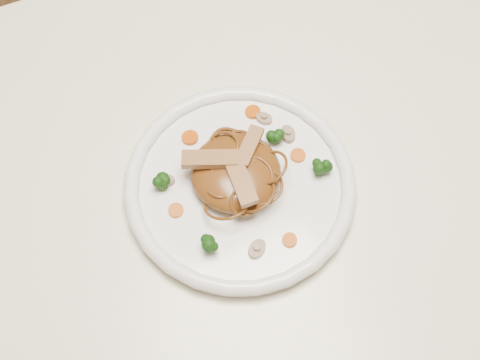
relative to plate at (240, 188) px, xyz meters
name	(u,v)px	position (x,y,z in m)	size (l,w,h in m)	color
ground	(262,306)	(0.07, 0.04, -0.76)	(4.00, 4.00, 0.00)	brown
table	(275,182)	(0.07, 0.04, -0.11)	(1.20, 0.80, 0.75)	white
plate	(240,188)	(0.00, 0.00, 0.00)	(0.30, 0.30, 0.02)	white
noodle_mound	(236,172)	(0.00, 0.01, 0.03)	(0.12, 0.12, 0.04)	brown
chicken_a	(249,146)	(0.03, 0.03, 0.05)	(0.06, 0.02, 0.01)	#9E744A
chicken_b	(210,159)	(-0.03, 0.03, 0.05)	(0.07, 0.02, 0.01)	#9E744A
chicken_c	(241,180)	(0.00, -0.01, 0.05)	(0.07, 0.02, 0.01)	#9E744A
broccoli_0	(274,135)	(0.07, 0.04, 0.02)	(0.02, 0.02, 0.03)	#17440E
broccoli_1	(162,182)	(-0.09, 0.04, 0.02)	(0.03, 0.03, 0.03)	#17440E
broccoli_2	(210,243)	(-0.07, -0.07, 0.02)	(0.03, 0.03, 0.03)	#17440E
broccoli_3	(321,165)	(0.10, -0.02, 0.02)	(0.03, 0.03, 0.03)	#17440E
carrot_0	(253,112)	(0.06, 0.09, 0.01)	(0.02, 0.02, 0.01)	#C14A07
carrot_1	(176,210)	(-0.09, 0.00, 0.01)	(0.02, 0.02, 0.01)	#C14A07
carrot_2	(298,155)	(0.09, 0.01, 0.01)	(0.02, 0.02, 0.01)	#C14A07
carrot_3	(190,138)	(-0.03, 0.09, 0.01)	(0.02, 0.02, 0.01)	#C14A07
carrot_4	(290,240)	(0.03, -0.10, 0.01)	(0.02, 0.02, 0.01)	#C14A07
mushroom_0	(257,249)	(-0.02, -0.09, 0.01)	(0.03, 0.03, 0.01)	gray
mushroom_1	(288,134)	(0.09, 0.04, 0.01)	(0.03, 0.03, 0.01)	gray
mushroom_2	(166,180)	(-0.09, 0.04, 0.01)	(0.02, 0.02, 0.01)	gray
mushroom_3	(264,118)	(0.07, 0.08, 0.01)	(0.02, 0.02, 0.01)	gray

